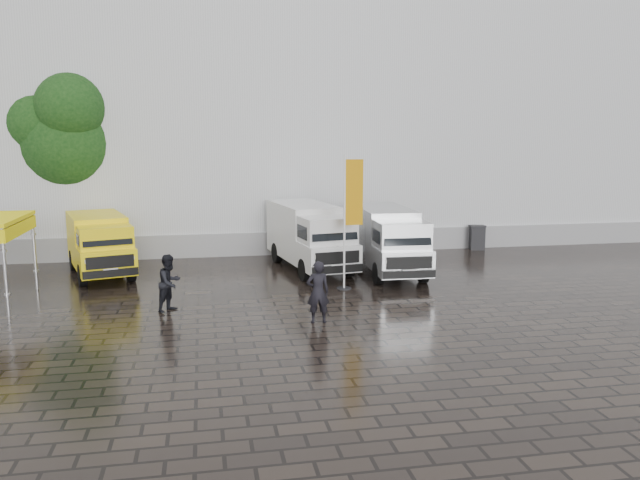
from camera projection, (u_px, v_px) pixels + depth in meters
The scene contains 11 objects.
ground at pixel (360, 298), 20.13m from camera, with size 120.00×120.00×0.00m, color black.
exhibition_hall at pixel (325, 121), 35.03m from camera, with size 44.00×16.00×12.00m, color silver.
hall_plinth at pixel (360, 241), 28.12m from camera, with size 44.00×0.15×1.00m, color gray.
van_yellow at pixel (100, 246), 23.24m from camera, with size 1.86×4.84×2.23m, color yellow, non-canonical shape.
van_white at pixel (310, 238), 24.33m from camera, with size 1.93×5.78×2.50m, color white, non-canonical shape.
van_silver at pixel (388, 241), 23.67m from camera, with size 1.86×5.59×2.42m, color #AAADAF, non-canonical shape.
flagpole at pixel (350, 215), 20.95m from camera, with size 0.88×0.50×4.59m.
tree at pixel (69, 137), 26.70m from camera, with size 4.47×4.47×8.02m.
wheelie_bin at pixel (477, 237), 28.73m from camera, with size 0.68×0.68×1.13m, color black.
person_front at pixel (318, 292), 17.32m from camera, with size 0.64×0.42×1.76m, color black.
person_tent at pixel (170, 283), 18.50m from camera, with size 0.83×0.65×1.72m, color black.
Camera 1 is at (-4.90, -18.97, 5.15)m, focal length 35.00 mm.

